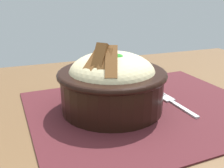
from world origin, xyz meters
name	(u,v)px	position (x,y,z in m)	size (l,w,h in m)	color
table	(141,143)	(0.00, 0.00, 0.69)	(1.10, 0.81, 0.78)	brown
placemat	(143,109)	(0.00, -0.01, 0.78)	(0.44, 0.36, 0.00)	#47191E
bowl	(112,82)	(-0.06, 0.01, 0.83)	(0.23, 0.23, 0.13)	black
fork	(174,103)	(0.06, -0.01, 0.78)	(0.02, 0.13, 0.00)	silver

